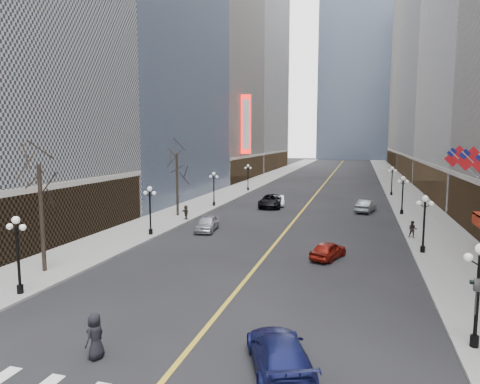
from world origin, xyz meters
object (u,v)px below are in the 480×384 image
Objects in this scene: streetlamp_west_3 at (248,175)px; streetlamp_east_2 at (403,191)px; streetlamp_east_1 at (424,218)px; car_nb_far at (271,201)px; streetlamp_west_2 at (214,185)px; car_nb_mid at (278,201)px; car_sb_far at (366,206)px; car_sb_mid at (328,250)px; streetlamp_west_0 at (17,247)px; car_sb_near at (279,354)px; streetlamp_east_0 at (478,285)px; streetlamp_east_3 at (392,178)px; streetlamp_west_1 at (150,205)px; car_nb_near at (207,223)px.

streetlamp_east_2 is at bearing -37.33° from streetlamp_west_3.
streetlamp_east_1 is 0.73× the size of car_nb_far.
streetlamp_west_2 is 9.04m from car_nb_mid.
streetlamp_west_3 is at bearing -26.67° from car_sb_far.
streetlamp_west_3 is 1.09× the size of car_nb_mid.
car_sb_mid is (-7.06, -21.34, -2.23)m from streetlamp_east_2.
car_nb_mid is (8.11, 37.34, -2.22)m from streetlamp_west_0.
car_nb_far is at bearing 12.81° from streetlamp_west_2.
car_sb_near is 1.10× the size of car_sb_far.
streetlamp_east_1 is at bearing -134.39° from car_sb_mid.
streetlamp_east_0 is 0.73× the size of car_nb_far.
streetlamp_west_3 reaches higher than car_nb_mid.
car_sb_near reaches higher than car_nb_mid.
car_sb_mid is at bearing -108.32° from streetlamp_east_2.
car_nb_far is at bearing -134.70° from streetlamp_east_3.
streetlamp_west_3 reaches higher than car_sb_mid.
streetlamp_east_0 and streetlamp_west_2 have the same top height.
streetlamp_west_2 reaches higher than car_sb_mid.
streetlamp_east_2 is 23.60m from streetlamp_west_2.
car_nb_far is (7.47, 19.70, -2.04)m from streetlamp_west_1.
streetlamp_west_2 is (-23.60, -18.00, 0.00)m from streetlamp_east_3.
streetlamp_west_1 is at bearing 180.00° from streetlamp_east_1.
streetlamp_east_3 and streetlamp_west_2 have the same top height.
car_sb_far is at bearing 165.06° from streetlamp_east_2.
streetlamp_east_3 is 57.10m from streetlamp_west_0.
streetlamp_east_0 is 8.96m from car_sb_near.
streetlamp_east_2 and streetlamp_west_0 have the same top height.
car_sb_far is at bearing 102.01° from streetlamp_east_1.
streetlamp_west_2 is 0.86× the size of car_sb_near.
streetlamp_west_3 is 1.15× the size of car_sb_mid.
streetlamp_east_0 is at bearing -90.00° from streetlamp_east_2.
streetlamp_west_0 is at bearing -109.38° from car_nb_near.
streetlamp_east_2 reaches higher than car_nb_far.
streetlamp_west_3 reaches higher than car_sb_far.
streetlamp_west_3 is at bearing 142.67° from streetlamp_east_2.
car_nb_far is (-16.13, 35.70, -2.04)m from streetlamp_east_0.
streetlamp_west_0 is 36.53m from car_nb_far.
car_sb_near is (15.88, -38.00, -2.14)m from streetlamp_west_2.
streetlamp_east_2 is (0.00, 18.00, 0.00)m from streetlamp_east_1.
streetlamp_east_2 is at bearing 30.30° from car_nb_near.
streetlamp_west_0 is 1.00× the size of streetlamp_west_3.
car_sb_far reaches higher than car_nb_mid.
streetlamp_east_2 is 29.68m from streetlamp_west_3.
streetlamp_west_2 is at bearing 124.77° from streetlamp_east_0.
streetlamp_east_3 and streetlamp_west_0 have the same top height.
streetlamp_east_2 is at bearing -87.99° from car_sb_mid.
streetlamp_east_1 reaches higher than car_nb_mid.
streetlamp_west_2 is 18.00m from streetlamp_west_3.
streetlamp_west_2 is 7.93m from car_nb_far.
streetlamp_west_3 is at bearing 123.25° from streetlamp_east_1.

